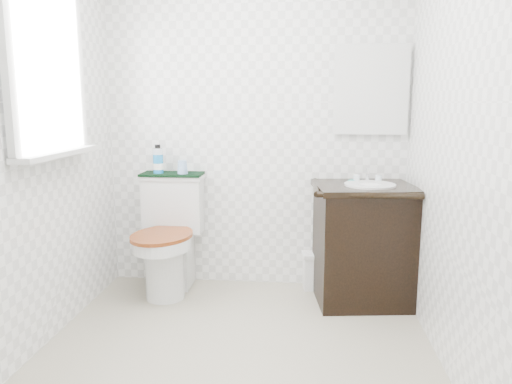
% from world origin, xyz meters
% --- Properties ---
extents(floor, '(2.40, 2.40, 0.00)m').
position_xyz_m(floor, '(0.00, 0.00, 0.00)').
color(floor, '#B2AA8F').
rests_on(floor, ground).
extents(wall_back, '(2.40, 0.00, 2.40)m').
position_xyz_m(wall_back, '(0.00, 1.20, 1.20)').
color(wall_back, white).
rests_on(wall_back, ground).
extents(wall_front, '(2.40, 0.00, 2.40)m').
position_xyz_m(wall_front, '(0.00, -1.20, 1.20)').
color(wall_front, white).
rests_on(wall_front, ground).
extents(wall_left, '(0.00, 2.40, 2.40)m').
position_xyz_m(wall_left, '(-1.10, 0.00, 1.20)').
color(wall_left, white).
rests_on(wall_left, ground).
extents(wall_right, '(0.00, 2.40, 2.40)m').
position_xyz_m(wall_right, '(1.10, 0.00, 1.20)').
color(wall_right, white).
rests_on(wall_right, ground).
extents(window, '(0.02, 0.70, 0.90)m').
position_xyz_m(window, '(-1.07, 0.25, 1.55)').
color(window, white).
rests_on(window, wall_left).
extents(mirror, '(0.50, 0.02, 0.60)m').
position_xyz_m(mirror, '(0.82, 1.18, 1.45)').
color(mirror, silver).
rests_on(mirror, wall_back).
extents(toilet, '(0.47, 0.67, 0.84)m').
position_xyz_m(toilet, '(-0.61, 0.97, 0.37)').
color(toilet, silver).
rests_on(toilet, floor).
extents(vanity, '(0.72, 0.64, 0.92)m').
position_xyz_m(vanity, '(0.77, 0.90, 0.43)').
color(vanity, black).
rests_on(vanity, floor).
extents(trash_bin, '(0.20, 0.17, 0.27)m').
position_xyz_m(trash_bin, '(0.45, 1.10, 0.14)').
color(trash_bin, white).
rests_on(trash_bin, floor).
extents(towel, '(0.45, 0.22, 0.02)m').
position_xyz_m(towel, '(-0.61, 1.09, 0.85)').
color(towel, black).
rests_on(towel, toilet).
extents(mouthwash_bottle, '(0.07, 0.07, 0.21)m').
position_xyz_m(mouthwash_bottle, '(-0.70, 1.07, 0.95)').
color(mouthwash_bottle, '#1679C3').
rests_on(mouthwash_bottle, towel).
extents(cup, '(0.08, 0.08, 0.10)m').
position_xyz_m(cup, '(-0.52, 1.05, 0.90)').
color(cup, '#80A3D2').
rests_on(cup, towel).
extents(soap_bar, '(0.07, 0.05, 0.02)m').
position_xyz_m(soap_bar, '(0.70, 1.02, 0.83)').
color(soap_bar, '#18766E').
rests_on(soap_bar, vanity).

